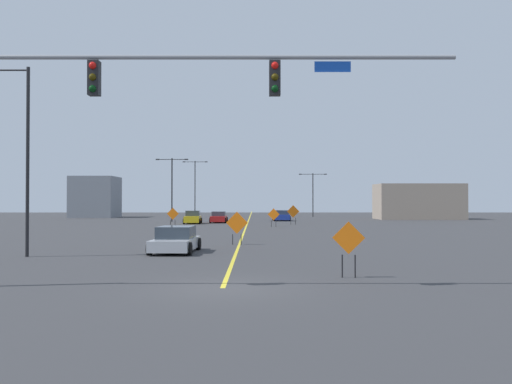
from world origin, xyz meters
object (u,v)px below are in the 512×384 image
Objects in this scene: car_blue_passing at (282,216)px; car_yellow_far at (193,218)px; construction_sign_left_lane at (237,224)px; construction_sign_median_far at (293,212)px; traffic_signal_assembly at (99,99)px; street_lamp_mid_left at (313,190)px; street_lamp_far_left at (195,184)px; car_red_mid at (219,217)px; construction_sign_right_shoulder at (274,215)px; street_lamp_mid_right at (25,152)px; construction_sign_right_lane at (173,215)px; car_silver_approaching at (176,240)px; construction_sign_median_near at (349,242)px; street_lamp_near_left at (172,184)px.

car_blue_passing is 13.74m from car_yellow_far.
construction_sign_median_far is at bearing 79.06° from construction_sign_left_lane.
traffic_signal_assembly is 73.98m from street_lamp_mid_left.
construction_sign_left_lane is 38.83m from car_blue_passing.
street_lamp_far_left reaches higher than construction_sign_left_lane.
traffic_signal_assembly is 48.89m from car_red_mid.
construction_sign_right_shoulder is 12.24m from car_red_mid.
car_red_mid is (5.89, -26.91, -4.89)m from street_lamp_far_left.
street_lamp_mid_left reaches higher than car_yellow_far.
street_lamp_mid_right is 37.53m from construction_sign_median_far.
traffic_signal_assembly reaches higher than construction_sign_right_lane.
construction_sign_left_lane is at bearing -97.61° from construction_sign_right_shoulder.
construction_sign_left_lane is at bearing -84.16° from car_red_mid.
street_lamp_far_left is 64.61m from car_silver_approaching.
construction_sign_median_near is (11.55, -35.85, 0.01)m from construction_sign_right_lane.
street_lamp_mid_left is 70.70m from construction_sign_median_near.
construction_sign_median_near is at bearing 15.82° from traffic_signal_assembly.
street_lamp_mid_right is at bearing -95.14° from construction_sign_right_lane.
car_red_mid is (3.90, 10.51, -0.59)m from construction_sign_right_lane.
construction_sign_median_far is at bearing 22.93° from construction_sign_right_lane.
street_lamp_mid_right is 29.26m from construction_sign_right_lane.
construction_sign_right_shoulder is (-7.58, -34.51, -3.20)m from street_lamp_mid_left.
construction_sign_right_shoulder is (-1.41, 35.85, -0.07)m from construction_sign_median_near.
car_silver_approaching is (6.84, 2.21, -4.35)m from street_lamp_mid_right.
construction_sign_right_lane is at bearing 84.86° from street_lamp_mid_right.
street_lamp_near_left is 14.83m from car_blue_passing.
construction_sign_right_shoulder is at bearing 66.21° from street_lamp_mid_right.
traffic_signal_assembly is at bearing -98.39° from car_blue_passing.
street_lamp_far_left is 37.72m from construction_sign_right_lane.
construction_sign_left_lane is at bearing -100.94° from construction_sign_median_far.
car_blue_passing is at bearing 81.61° from traffic_signal_assembly.
street_lamp_near_left reaches higher than car_yellow_far.
construction_sign_right_shoulder is (12.32, -13.40, -3.60)m from street_lamp_near_left.
street_lamp_mid_left is 0.76× the size of street_lamp_far_left.
street_lamp_mid_right is at bearing -95.70° from car_yellow_far.
car_silver_approaching is (-2.97, -4.81, -0.62)m from construction_sign_left_lane.
street_lamp_far_left is at bearing 114.21° from construction_sign_median_far.
construction_sign_median_far reaches higher than car_silver_approaching.
street_lamp_near_left is (-5.78, 51.50, -0.96)m from traffic_signal_assembly.
street_lamp_mid_right is 4.81× the size of construction_sign_right_shoulder.
street_lamp_far_left is 2.27× the size of car_blue_passing.
car_red_mid is at bearing 80.64° from street_lamp_mid_right.
street_lamp_far_left is (0.61, 66.33, 0.56)m from street_lamp_mid_right.
car_blue_passing is (13.68, -20.74, -4.86)m from street_lamp_far_left.
street_lamp_near_left reaches higher than construction_sign_median_near.
car_silver_approaching is (0.64, 11.41, -5.12)m from traffic_signal_assembly.
street_lamp_near_left is at bearing 105.57° from construction_sign_median_near.
car_silver_approaching is at bearing -102.46° from construction_sign_right_shoulder.
car_silver_approaching is (0.34, -37.21, -0.02)m from car_red_mid.
car_red_mid is (-3.32, 32.40, -0.60)m from construction_sign_left_lane.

